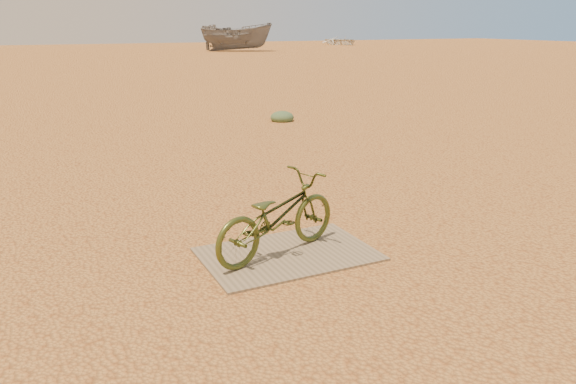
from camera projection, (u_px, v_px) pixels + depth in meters
name	position (u px, v px, depth m)	size (l,w,h in m)	color
ground	(291.00, 249.00, 5.50)	(120.00, 120.00, 0.00)	#BA8240
plywood_board	(288.00, 254.00, 5.35)	(1.61, 1.07, 0.02)	#7F6E53
bicycle	(277.00, 216.00, 5.22)	(0.50, 1.45, 0.76)	#424E1D
boat_mid_right	(236.00, 37.00, 43.98)	(2.10, 5.59, 2.16)	slate
boat_far_right	(342.00, 40.00, 57.41)	(2.94, 4.12, 0.85)	silver
kale_b	(282.00, 121.00, 12.70)	(0.53, 0.53, 0.29)	#55714D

